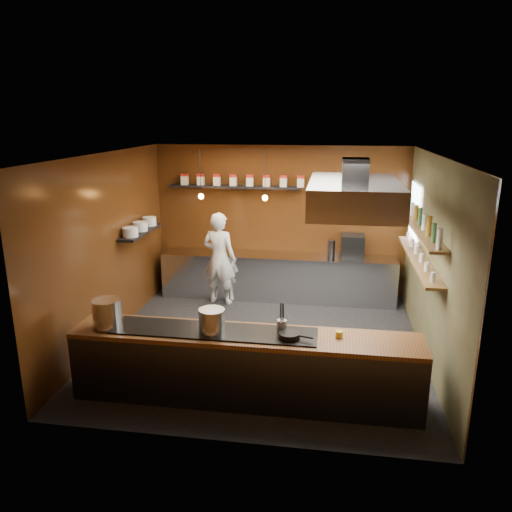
% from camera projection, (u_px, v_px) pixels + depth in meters
% --- Properties ---
extents(floor, '(5.00, 5.00, 0.00)m').
position_uv_depth(floor, '(262.00, 345.00, 8.00)').
color(floor, black).
rests_on(floor, ground).
extents(back_wall, '(5.00, 0.00, 5.00)m').
position_uv_depth(back_wall, '(280.00, 222.00, 9.97)').
color(back_wall, '#3F220B').
rests_on(back_wall, ground).
extents(left_wall, '(0.00, 5.00, 5.00)m').
position_uv_depth(left_wall, '(108.00, 248.00, 7.96)').
color(left_wall, '#3F220B').
rests_on(left_wall, ground).
extents(right_wall, '(0.00, 5.00, 5.00)m').
position_uv_depth(right_wall, '(433.00, 262.00, 7.23)').
color(right_wall, '#444326').
rests_on(right_wall, ground).
extents(ceiling, '(5.00, 5.00, 0.00)m').
position_uv_depth(ceiling, '(263.00, 155.00, 7.19)').
color(ceiling, silver).
rests_on(ceiling, back_wall).
extents(window_pane, '(0.00, 1.00, 1.00)m').
position_uv_depth(window_pane, '(414.00, 213.00, 8.75)').
color(window_pane, white).
rests_on(window_pane, right_wall).
extents(prep_counter, '(4.60, 0.65, 0.90)m').
position_uv_depth(prep_counter, '(278.00, 277.00, 9.94)').
color(prep_counter, silver).
rests_on(prep_counter, floor).
extents(pass_counter, '(4.40, 0.72, 0.94)m').
position_uv_depth(pass_counter, '(245.00, 366.00, 6.35)').
color(pass_counter, '#38383D').
rests_on(pass_counter, floor).
extents(tin_shelf, '(2.60, 0.26, 0.04)m').
position_uv_depth(tin_shelf, '(234.00, 187.00, 9.78)').
color(tin_shelf, black).
rests_on(tin_shelf, back_wall).
extents(plate_shelf, '(0.30, 1.40, 0.04)m').
position_uv_depth(plate_shelf, '(141.00, 232.00, 8.87)').
color(plate_shelf, black).
rests_on(plate_shelf, left_wall).
extents(bottle_shelf_upper, '(0.26, 2.80, 0.04)m').
position_uv_depth(bottle_shelf_upper, '(421.00, 229.00, 7.42)').
color(bottle_shelf_upper, brown).
rests_on(bottle_shelf_upper, right_wall).
extents(bottle_shelf_lower, '(0.26, 2.80, 0.04)m').
position_uv_depth(bottle_shelf_lower, '(418.00, 259.00, 7.55)').
color(bottle_shelf_lower, brown).
rests_on(bottle_shelf_lower, right_wall).
extents(extractor_hood, '(1.20, 2.00, 0.72)m').
position_uv_depth(extractor_hood, '(354.00, 195.00, 6.75)').
color(extractor_hood, '#38383D').
rests_on(extractor_hood, ceiling).
extents(pendant_left, '(0.10, 0.10, 0.95)m').
position_uv_depth(pendant_left, '(201.00, 194.00, 9.24)').
color(pendant_left, black).
rests_on(pendant_left, ceiling).
extents(pendant_right, '(0.10, 0.10, 0.95)m').
position_uv_depth(pendant_right, '(265.00, 195.00, 9.06)').
color(pendant_right, black).
rests_on(pendant_right, ceiling).
extents(storage_tins, '(2.43, 0.13, 0.22)m').
position_uv_depth(storage_tins, '(242.00, 180.00, 9.72)').
color(storage_tins, beige).
rests_on(storage_tins, tin_shelf).
extents(plate_stacks, '(0.26, 1.16, 0.16)m').
position_uv_depth(plate_stacks, '(140.00, 226.00, 8.85)').
color(plate_stacks, silver).
rests_on(plate_stacks, plate_shelf).
extents(bottles, '(0.06, 2.66, 0.24)m').
position_uv_depth(bottles, '(422.00, 220.00, 7.39)').
color(bottles, silver).
rests_on(bottles, bottle_shelf_upper).
extents(wine_glasses, '(0.07, 2.37, 0.13)m').
position_uv_depth(wine_glasses, '(419.00, 254.00, 7.53)').
color(wine_glasses, silver).
rests_on(wine_glasses, bottle_shelf_lower).
extents(stockpot_large, '(0.39, 0.39, 0.36)m').
position_uv_depth(stockpot_large, '(107.00, 313.00, 6.36)').
color(stockpot_large, silver).
rests_on(stockpot_large, pass_counter).
extents(stockpot_small, '(0.36, 0.36, 0.31)m').
position_uv_depth(stockpot_small, '(212.00, 321.00, 6.18)').
color(stockpot_small, silver).
rests_on(stockpot_small, pass_counter).
extents(utensil_crock, '(0.17, 0.17, 0.16)m').
position_uv_depth(utensil_crock, '(282.00, 326.00, 6.20)').
color(utensil_crock, silver).
rests_on(utensil_crock, pass_counter).
extents(frying_pan, '(0.44, 0.27, 0.07)m').
position_uv_depth(frying_pan, '(289.00, 335.00, 6.05)').
color(frying_pan, black).
rests_on(frying_pan, pass_counter).
extents(butter_jar, '(0.10, 0.10, 0.08)m').
position_uv_depth(butter_jar, '(339.00, 334.00, 6.12)').
color(butter_jar, yellow).
rests_on(butter_jar, pass_counter).
extents(espresso_machine, '(0.44, 0.42, 0.44)m').
position_uv_depth(espresso_machine, '(353.00, 246.00, 9.62)').
color(espresso_machine, black).
rests_on(espresso_machine, prep_counter).
extents(chef, '(0.73, 0.55, 1.80)m').
position_uv_depth(chef, '(219.00, 258.00, 9.58)').
color(chef, white).
rests_on(chef, floor).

